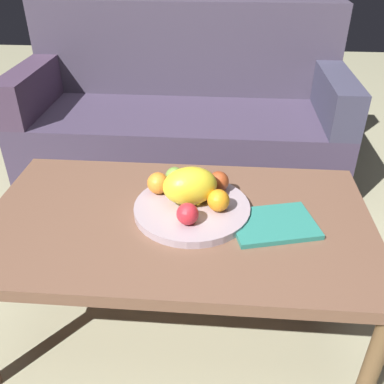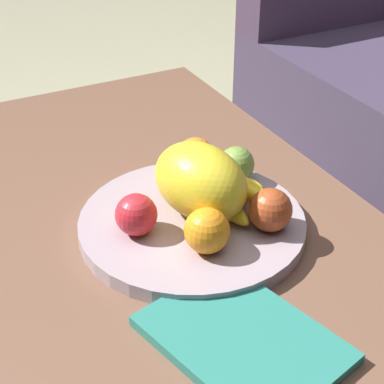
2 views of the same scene
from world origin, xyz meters
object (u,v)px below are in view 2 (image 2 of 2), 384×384
Objects in this scene: apple_left at (270,210)px; apple_front at (236,164)px; orange_front at (196,158)px; banana_bunch at (222,193)px; fruit_bowl at (192,224)px; orange_left at (207,231)px; coffee_table at (163,244)px; melon_large_front at (200,181)px; apple_right at (136,215)px; magazine at (243,339)px.

apple_front is at bearing 169.67° from apple_left.
banana_bunch is (0.11, -0.01, -0.01)m from orange_front.
orange_front is at bearing 149.94° from fruit_bowl.
orange_left is at bearing -12.28° from fruit_bowl.
coffee_table is 17.55× the size of apple_left.
melon_large_front reaches higher than orange_front.
orange_left is at bearing 40.59° from apple_right.
melon_large_front is at bearing 91.04° from apple_right.
orange_front reaches higher than coffee_table.
apple_right is (0.11, -0.16, -0.00)m from orange_front.
apple_right reaches higher than banana_bunch.
apple_left reaches higher than apple_front.
orange_left is 0.12m from banana_bunch.
fruit_bowl is at bearing 153.00° from magazine.
banana_bunch is (-0.01, 0.06, 0.04)m from fruit_bowl.
melon_large_front is at bearing -138.84° from apple_left.
orange_left is at bearing -42.96° from apple_front.
fruit_bowl is 2.14× the size of melon_large_front.
coffee_table is at bearing -133.15° from apple_left.
apple_front is 0.96× the size of apple_right.
banana_bunch is 0.29m from magazine.
orange_front is 1.12× the size of apple_front.
magazine is (0.25, -0.06, -0.00)m from fruit_bowl.
apple_left is at bearing 8.13° from orange_front.
magazine is (0.26, -0.07, -0.08)m from melon_large_front.
melon_large_front is 0.05m from banana_bunch.
magazine is (0.26, -0.12, -0.04)m from banana_bunch.
orange_left reaches higher than magazine.
fruit_bowl is 0.08m from melon_large_front.
apple_front is (-0.15, 0.14, -0.00)m from orange_left.
magazine is at bearing -12.70° from orange_left.
melon_large_front is 2.40× the size of orange_front.
coffee_table is at bearing -53.59° from orange_front.
magazine is (0.17, -0.15, -0.05)m from apple_left.
fruit_bowl is at bearing -30.06° from orange_front.
orange_left is at bearing 152.87° from magazine.
apple_front is (-0.07, 0.12, 0.04)m from fruit_bowl.
coffee_table is 4.85× the size of magazine.
apple_left is 0.28× the size of magazine.
orange_front is 0.22m from orange_left.
orange_left is 1.05× the size of apple_right.
fruit_bowl is 0.26m from magazine.
magazine is (0.29, -0.02, 0.05)m from coffee_table.
orange_front is at bearing 126.41° from coffee_table.
apple_front is 0.23m from apple_right.
melon_large_front reaches higher than banana_bunch.
magazine is at bearing -29.21° from apple_front.
fruit_bowl reaches higher than magazine.
apple_right is 0.26m from magazine.
apple_left is (0.09, 0.08, -0.03)m from melon_large_front.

